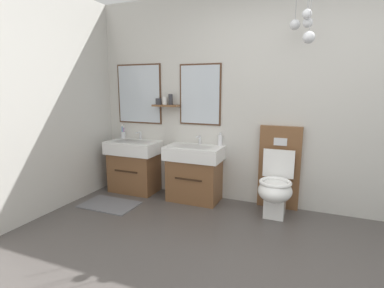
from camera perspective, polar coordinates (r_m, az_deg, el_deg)
The scene contains 9 objects.
wall_back at distance 3.63m, azimuth 19.55°, elevation 7.85°, with size 5.45×0.66×2.57m.
bath_mat at distance 3.88m, azimuth -15.69°, elevation -11.24°, with size 0.68×0.44×0.01m, color slate.
vanity_sink_left at distance 4.21m, azimuth -11.10°, elevation -3.98°, with size 0.71×0.46×0.71m.
tap_on_left_sink at distance 4.26m, azimuth -10.11°, elevation 1.84°, with size 0.03×0.13×0.11m.
vanity_sink_right at distance 3.79m, azimuth 0.51°, elevation -5.41°, with size 0.71×0.46×0.71m.
tap_on_right_sink at distance 3.85m, azimuth 1.42°, elevation 1.06°, with size 0.03×0.13×0.11m.
toilet at distance 3.55m, azimuth 16.16°, elevation -7.02°, with size 0.48×0.62×1.00m.
toothbrush_cup at distance 4.40m, azimuth -13.23°, elevation 1.80°, with size 0.07×0.07×0.20m.
soap_dispenser at distance 3.75m, azimuth 5.49°, elevation 0.76°, with size 0.06×0.06×0.17m.
Camera 1 is at (0.17, -1.78, 1.44)m, focal length 27.48 mm.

